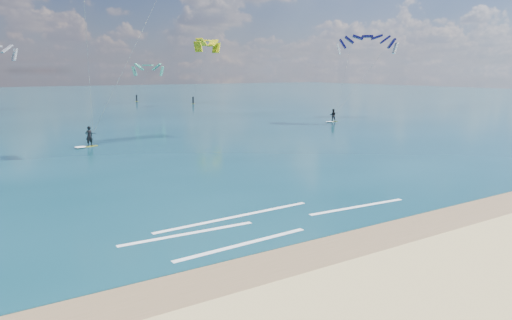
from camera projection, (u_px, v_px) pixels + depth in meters
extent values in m
plane|color=tan|center=(95.00, 135.00, 47.94)|extent=(320.00, 320.00, 0.00)
cube|color=brown|center=(322.00, 250.00, 17.06)|extent=(320.00, 2.40, 0.01)
cube|color=#0B323E|center=(29.00, 101.00, 101.36)|extent=(320.00, 200.00, 0.04)
cube|color=#CFD519|center=(90.00, 146.00, 40.21)|extent=(1.37, 0.63, 0.06)
imported|color=black|center=(89.00, 136.00, 40.04)|extent=(0.70, 0.52, 1.75)
cylinder|color=black|center=(93.00, 133.00, 39.90)|extent=(0.53, 0.13, 0.04)
cube|color=#C5CE1E|center=(333.00, 121.00, 59.81)|extent=(1.32, 0.57, 0.06)
imported|color=black|center=(333.00, 115.00, 59.65)|extent=(1.00, 0.95, 1.62)
cylinder|color=black|center=(336.00, 113.00, 59.51)|extent=(0.52, 0.11, 0.04)
cube|color=white|center=(243.00, 244.00, 17.56)|extent=(5.94, 0.56, 0.01)
cube|color=white|center=(236.00, 217.00, 20.87)|extent=(8.02, 0.53, 0.01)
cube|color=white|center=(358.00, 207.00, 22.40)|extent=(5.66, 0.64, 0.01)
cube|color=white|center=(189.00, 234.00, 18.70)|extent=(5.80, 0.53, 0.01)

